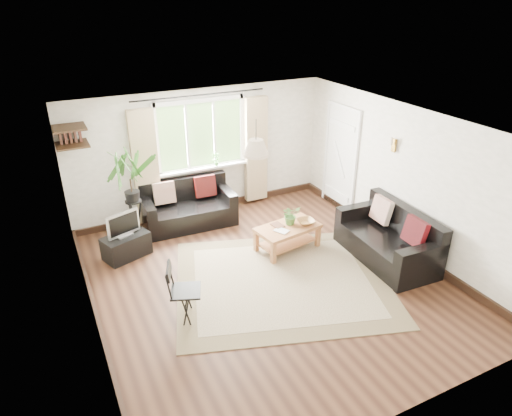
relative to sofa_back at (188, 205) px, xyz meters
name	(u,v)px	position (x,y,z in m)	size (l,w,h in m)	color
floor	(268,280)	(0.47, -2.27, -0.39)	(5.50, 5.50, 0.00)	black
ceiling	(270,126)	(0.47, -2.27, 2.01)	(5.50, 5.50, 0.00)	white
wall_back	(201,152)	(0.47, 0.48, 0.81)	(5.00, 0.02, 2.40)	beige
wall_front	(407,327)	(0.47, -5.02, 0.81)	(5.00, 0.02, 2.40)	beige
wall_left	(83,250)	(-2.03, -2.27, 0.81)	(0.02, 5.50, 2.40)	beige
wall_right	(404,180)	(2.97, -2.27, 0.81)	(0.02, 5.50, 2.40)	beige
rug	(282,281)	(0.65, -2.40, -0.38)	(3.14, 2.69, 0.02)	#C2B896
window	(201,135)	(0.47, 0.44, 1.16)	(2.50, 0.16, 2.16)	white
door	(340,160)	(2.94, -0.57, 0.61)	(0.06, 0.96, 2.06)	silver
corner_shelf	(71,136)	(-1.78, 0.23, 1.50)	(0.50, 0.50, 0.34)	black
pendant_lamp	(256,144)	(0.47, -1.87, 1.66)	(0.36, 0.36, 0.54)	beige
wall_sconce	(393,143)	(2.90, -1.97, 1.35)	(0.12, 0.12, 0.28)	beige
sofa_back	(188,205)	(0.00, 0.00, 0.00)	(1.67, 0.83, 0.78)	black
sofa_right	(387,237)	(2.47, -2.57, 0.02)	(0.87, 1.74, 0.82)	black
coffee_table	(287,238)	(1.20, -1.59, -0.18)	(1.05, 0.57, 0.43)	#955930
table_plant	(291,215)	(1.29, -1.53, 0.21)	(0.30, 0.26, 0.33)	#3E6A2A
bowl	(306,222)	(1.52, -1.64, 0.08)	(0.30, 0.30, 0.07)	brown
book_a	(279,233)	(0.95, -1.73, 0.05)	(0.17, 0.23, 0.02)	silver
book_b	(274,227)	(0.97, -1.51, 0.05)	(0.16, 0.22, 0.02)	#533121
tv_stand	(126,246)	(-1.29, -0.63, -0.20)	(0.73, 0.41, 0.39)	black
tv	(123,224)	(-1.29, -0.63, 0.21)	(0.56, 0.19, 0.43)	#A5A5AA
palm_stand	(133,197)	(-1.01, -0.14, 0.42)	(0.63, 0.63, 1.63)	black
folding_chair	(186,292)	(-0.90, -2.55, 0.02)	(0.43, 0.43, 0.82)	black
sill_plant	(216,159)	(0.72, 0.36, 0.67)	(0.14, 0.10, 0.27)	#2D6023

